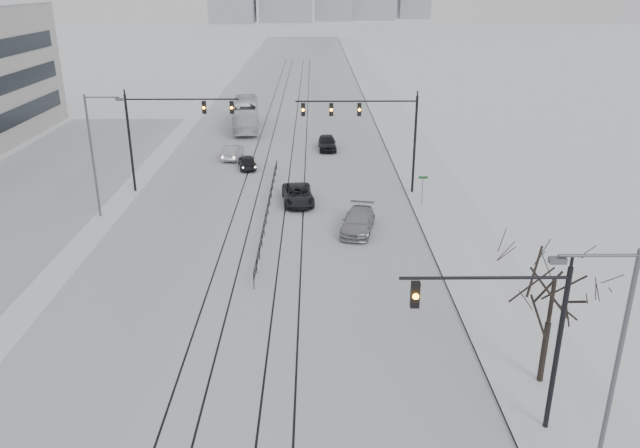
{
  "coord_description": "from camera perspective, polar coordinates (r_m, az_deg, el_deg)",
  "views": [
    {
      "loc": [
        3.42,
        -13.64,
        16.33
      ],
      "look_at": [
        3.77,
        19.97,
        3.2
      ],
      "focal_mm": 35.0,
      "sensor_mm": 36.0,
      "label": 1
    }
  ],
  "objects": [
    {
      "name": "box_truck",
      "position": [
        74.95,
        -6.78,
        9.89
      ],
      "size": [
        3.76,
        12.03,
        3.3
      ],
      "primitive_type": "imported",
      "rotation": [
        0.0,
        0.0,
        3.23
      ],
      "color": "silver",
      "rests_on": "ground"
    },
    {
      "name": "sedan_sb_inner",
      "position": [
        58.64,
        -6.67,
        5.67
      ],
      "size": [
        2.18,
        3.99,
        1.29
      ],
      "primitive_type": "imported",
      "rotation": [
        0.0,
        0.0,
        3.33
      ],
      "color": "black",
      "rests_on": "ground"
    },
    {
      "name": "street_light_east",
      "position": [
        22.06,
        24.89,
        -11.16
      ],
      "size": [
        2.73,
        0.25,
        9.0
      ],
      "color": "#595B60",
      "rests_on": "ground"
    },
    {
      "name": "sedan_nb_right",
      "position": [
        43.37,
        3.49,
        0.21
      ],
      "size": [
        3.0,
        5.33,
        1.46
      ],
      "primitive_type": "imported",
      "rotation": [
        0.0,
        0.0,
        -0.2
      ],
      "color": "#979B9E",
      "rests_on": "ground"
    },
    {
      "name": "median_fence",
      "position": [
        46.54,
        -4.77,
        1.41
      ],
      "size": [
        0.06,
        24.0,
        1.0
      ],
      "color": "black",
      "rests_on": "ground"
    },
    {
      "name": "bare_tree",
      "position": [
        27.36,
        20.53,
        -5.78
      ],
      "size": [
        4.4,
        4.4,
        6.1
      ],
      "color": "black",
      "rests_on": "ground"
    },
    {
      "name": "traffic_mast_near",
      "position": [
        24.05,
        17.57,
        -9.06
      ],
      "size": [
        6.1,
        0.37,
        7.0
      ],
      "color": "black",
      "rests_on": "ground"
    },
    {
      "name": "sedan_sb_outer",
      "position": [
        62.1,
        -7.99,
        6.54
      ],
      "size": [
        1.83,
        4.29,
        1.38
      ],
      "primitive_type": "imported",
      "rotation": [
        0.0,
        0.0,
        3.05
      ],
      "color": "#A0A2A7",
      "rests_on": "ground"
    },
    {
      "name": "sedan_nb_far",
      "position": [
        64.91,
        0.67,
        7.45
      ],
      "size": [
        1.91,
        4.46,
        1.5
      ],
      "primitive_type": "imported",
      "rotation": [
        0.0,
        0.0,
        0.03
      ],
      "color": "black",
      "rests_on": "ground"
    },
    {
      "name": "curb",
      "position": [
        75.8,
        5.26,
        8.85
      ],
      "size": [
        0.1,
        260.0,
        0.12
      ],
      "primitive_type": "cube",
      "color": "gray",
      "rests_on": "ground"
    },
    {
      "name": "street_sign",
      "position": [
        48.68,
        9.37,
        3.44
      ],
      "size": [
        0.7,
        0.06,
        2.4
      ],
      "color": "#595B60",
      "rests_on": "ground"
    },
    {
      "name": "road",
      "position": [
        75.5,
        -3.21,
        8.82
      ],
      "size": [
        22.0,
        260.0,
        0.02
      ],
      "primitive_type": "cube",
      "color": "silver",
      "rests_on": "ground"
    },
    {
      "name": "street_light_west",
      "position": [
        47.67,
        -19.84,
        6.58
      ],
      "size": [
        2.73,
        0.25,
        9.0
      ],
      "color": "#595B60",
      "rests_on": "ground"
    },
    {
      "name": "traffic_mast_ne",
      "position": [
        49.99,
        4.92,
        9.05
      ],
      "size": [
        9.6,
        0.37,
        8.0
      ],
      "color": "black",
      "rests_on": "ground"
    },
    {
      "name": "sidewalk_east",
      "position": [
        76.08,
        7.12,
        8.84
      ],
      "size": [
        5.0,
        260.0,
        0.16
      ],
      "primitive_type": "cube",
      "color": "silver",
      "rests_on": "ground"
    },
    {
      "name": "sedan_nb_front",
      "position": [
        48.94,
        -2.04,
        2.69
      ],
      "size": [
        2.81,
        5.21,
        1.39
      ],
      "primitive_type": "imported",
      "rotation": [
        0.0,
        0.0,
        0.1
      ],
      "color": "black",
      "rests_on": "ground"
    },
    {
      "name": "traffic_mast_nw",
      "position": [
        52.17,
        -13.98,
        8.81
      ],
      "size": [
        9.1,
        0.37,
        8.0
      ],
      "color": "black",
      "rests_on": "ground"
    },
    {
      "name": "tram_rails",
      "position": [
        56.17,
        -4.07,
        4.4
      ],
      "size": [
        5.3,
        180.0,
        0.01
      ],
      "color": "black",
      "rests_on": "ground"
    },
    {
      "name": "parking_strip",
      "position": [
        56.4,
        -25.12,
        2.45
      ],
      "size": [
        14.0,
        60.0,
        0.03
      ],
      "primitive_type": "cube",
      "color": "silver",
      "rests_on": "ground"
    }
  ]
}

